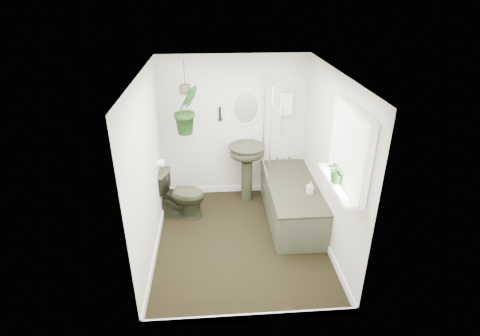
{
  "coord_description": "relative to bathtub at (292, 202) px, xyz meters",
  "views": [
    {
      "loc": [
        -0.33,
        -4.21,
        3.2
      ],
      "look_at": [
        0.0,
        0.15,
        1.05
      ],
      "focal_mm": 28.0,
      "sensor_mm": 36.0,
      "label": 1
    }
  ],
  "objects": [
    {
      "name": "floor",
      "position": [
        -0.8,
        -0.5,
        -0.3
      ],
      "size": [
        2.3,
        2.8,
        0.02
      ],
      "primitive_type": "cube",
      "color": "black",
      "rests_on": "ground"
    },
    {
      "name": "bath_screen",
      "position": [
        -0.33,
        0.49,
        0.99
      ],
      "size": [
        0.04,
        0.72,
        1.4
      ],
      "primitive_type": null,
      "color": "silver",
      "rests_on": "bathtub"
    },
    {
      "name": "bathtub",
      "position": [
        0.0,
        0.0,
        0.0
      ],
      "size": [
        0.72,
        1.72,
        0.58
      ],
      "primitive_type": null,
      "color": "#292A1D",
      "rests_on": "floor"
    },
    {
      "name": "window_blinds",
      "position": [
        0.24,
        -1.2,
        1.36
      ],
      "size": [
        0.01,
        0.86,
        0.76
      ],
      "primitive_type": "cube",
      "color": "white",
      "rests_on": "wall_right"
    },
    {
      "name": "ceiling",
      "position": [
        -0.8,
        -0.5,
        2.02
      ],
      "size": [
        2.3,
        2.8,
        0.02
      ],
      "primitive_type": "cube",
      "color": "white",
      "rests_on": "ground"
    },
    {
      "name": "wall_front",
      "position": [
        -0.8,
        -1.91,
        0.86
      ],
      "size": [
        2.3,
        0.02,
        2.3
      ],
      "primitive_type": "cube",
      "color": "white",
      "rests_on": "ground"
    },
    {
      "name": "pedestal_sink",
      "position": [
        -0.62,
        0.61,
        0.19
      ],
      "size": [
        0.65,
        0.58,
        0.96
      ],
      "primitive_type": null,
      "rotation": [
        0.0,
        0.0,
        0.19
      ],
      "color": "#292A1D",
      "rests_on": "floor"
    },
    {
      "name": "wall_back",
      "position": [
        -0.8,
        0.91,
        0.86
      ],
      "size": [
        2.3,
        0.02,
        2.3
      ],
      "primitive_type": "cube",
      "color": "white",
      "rests_on": "ground"
    },
    {
      "name": "hanging_pot",
      "position": [
        -1.5,
        0.45,
        1.61
      ],
      "size": [
        0.16,
        0.16,
        0.12
      ],
      "primitive_type": "cylinder",
      "color": "#3F3627",
      "rests_on": "ceiling"
    },
    {
      "name": "oval_mirror",
      "position": [
        -0.62,
        0.87,
        1.21
      ],
      "size": [
        0.46,
        0.03,
        0.62
      ],
      "primitive_type": "ellipsoid",
      "color": "silver",
      "rests_on": "wall_back"
    },
    {
      "name": "toilet_roll_holder",
      "position": [
        -1.9,
        0.2,
        0.61
      ],
      "size": [
        0.11,
        0.11,
        0.11
      ],
      "primitive_type": "cylinder",
      "rotation": [
        0.0,
        1.57,
        0.0
      ],
      "color": "white",
      "rests_on": "wall_left"
    },
    {
      "name": "wall_sconce",
      "position": [
        -1.02,
        0.86,
        1.11
      ],
      "size": [
        0.04,
        0.04,
        0.22
      ],
      "primitive_type": "cylinder",
      "color": "black",
      "rests_on": "wall_back"
    },
    {
      "name": "toilet",
      "position": [
        -1.65,
        0.21,
        0.08
      ],
      "size": [
        0.8,
        0.57,
        0.74
      ],
      "primitive_type": "imported",
      "rotation": [
        0.0,
        0.0,
        1.34
      ],
      "color": "#292A1D",
      "rests_on": "floor"
    },
    {
      "name": "soap_bottle",
      "position": [
        0.18,
        -0.27,
        0.38
      ],
      "size": [
        0.08,
        0.08,
        0.18
      ],
      "primitive_type": "imported",
      "rotation": [
        0.0,
        0.0,
        -0.03
      ],
      "color": "black",
      "rests_on": "bathtub"
    },
    {
      "name": "window_sill",
      "position": [
        0.22,
        -1.2,
        0.94
      ],
      "size": [
        0.18,
        1.0,
        0.04
      ],
      "primitive_type": "cube",
      "color": "white",
      "rests_on": "wall_right"
    },
    {
      "name": "shower_box",
      "position": [
        0.0,
        0.84,
        1.26
      ],
      "size": [
        0.2,
        0.1,
        0.35
      ],
      "primitive_type": "cube",
      "color": "white",
      "rests_on": "wall_back"
    },
    {
      "name": "window_recess",
      "position": [
        0.29,
        -1.2,
        1.36
      ],
      "size": [
        0.08,
        1.0,
        0.9
      ],
      "primitive_type": "cube",
      "color": "white",
      "rests_on": "wall_right"
    },
    {
      "name": "wall_left",
      "position": [
        -1.96,
        -0.5,
        0.86
      ],
      "size": [
        0.02,
        2.8,
        2.3
      ],
      "primitive_type": "cube",
      "color": "white",
      "rests_on": "ground"
    },
    {
      "name": "skirting",
      "position": [
        -0.8,
        -0.5,
        -0.24
      ],
      "size": [
        2.3,
        2.8,
        0.1
      ],
      "primitive_type": "cube",
      "color": "white",
      "rests_on": "floor"
    },
    {
      "name": "wall_right",
      "position": [
        0.36,
        -0.5,
        0.86
      ],
      "size": [
        0.02,
        2.8,
        2.3
      ],
      "primitive_type": "cube",
      "color": "white",
      "rests_on": "ground"
    },
    {
      "name": "hanging_plant",
      "position": [
        -1.5,
        0.45,
        1.32
      ],
      "size": [
        0.5,
        0.48,
        0.71
      ],
      "primitive_type": "imported",
      "rotation": [
        0.0,
        0.0,
        0.57
      ],
      "color": "black",
      "rests_on": "ceiling"
    },
    {
      "name": "sill_plant",
      "position": [
        0.2,
        -1.18,
        1.09
      ],
      "size": [
        0.29,
        0.27,
        0.27
      ],
      "primitive_type": "imported",
      "rotation": [
        0.0,
        0.0,
        0.34
      ],
      "color": "black",
      "rests_on": "window_sill"
    }
  ]
}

